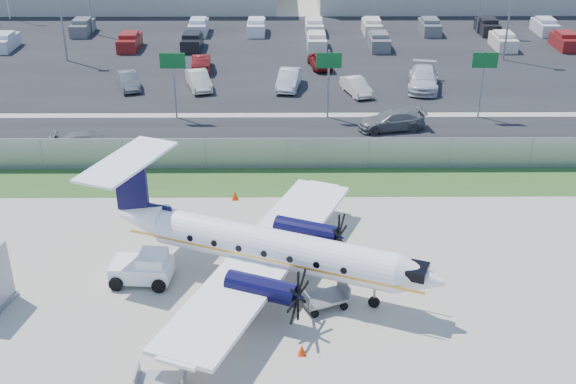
{
  "coord_description": "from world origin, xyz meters",
  "views": [
    {
      "loc": [
        -0.22,
        -26.63,
        18.37
      ],
      "look_at": [
        0.0,
        6.0,
        2.3
      ],
      "focal_mm": 45.0,
      "sensor_mm": 36.0,
      "label": 1
    }
  ],
  "objects_px": {
    "baggage_cart_far": "(324,297)",
    "pushback_tug": "(144,268)",
    "aircraft": "(267,247)",
    "baggage_cart_near": "(161,380)"
  },
  "relations": [
    {
      "from": "aircraft",
      "to": "baggage_cart_near",
      "type": "relative_size",
      "value": 8.97
    },
    {
      "from": "aircraft",
      "to": "pushback_tug",
      "type": "distance_m",
      "value": 5.76
    },
    {
      "from": "aircraft",
      "to": "pushback_tug",
      "type": "relative_size",
      "value": 5.68
    },
    {
      "from": "baggage_cart_near",
      "to": "baggage_cart_far",
      "type": "bearing_deg",
      "value": 39.79
    },
    {
      "from": "aircraft",
      "to": "baggage_cart_far",
      "type": "bearing_deg",
      "value": -36.81
    },
    {
      "from": "aircraft",
      "to": "pushback_tug",
      "type": "xyz_separation_m",
      "value": [
        -5.63,
        0.23,
        -1.23
      ]
    },
    {
      "from": "pushback_tug",
      "to": "baggage_cart_far",
      "type": "bearing_deg",
      "value": -14.51
    },
    {
      "from": "baggage_cart_far",
      "to": "pushback_tug",
      "type": "bearing_deg",
      "value": 165.49
    },
    {
      "from": "pushback_tug",
      "to": "baggage_cart_far",
      "type": "relative_size",
      "value": 1.24
    },
    {
      "from": "pushback_tug",
      "to": "baggage_cart_near",
      "type": "relative_size",
      "value": 1.58
    }
  ]
}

